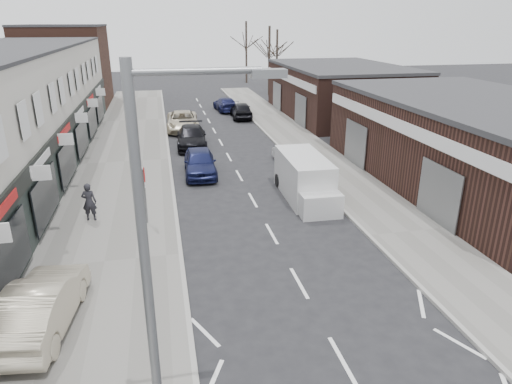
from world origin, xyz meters
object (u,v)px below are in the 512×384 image
warning_sign (145,178)px  parked_car_left_c (183,121)px  street_lamp (159,289)px  parked_car_left_b (192,137)px  parked_car_right_b (241,110)px  white_van (305,179)px  pedestrian (89,202)px  parked_car_right_c (226,104)px  parked_car_left_a (200,162)px  sedan_on_pavement (41,305)px  parked_car_right_a (291,156)px

warning_sign → parked_car_left_c: 18.94m
street_lamp → parked_car_left_c: 31.80m
parked_car_left_b → parked_car_left_c: (-0.32, 5.56, 0.03)m
parked_car_right_b → street_lamp: bearing=81.3°
white_van → pedestrian: bearing=-173.4°
parked_car_right_c → street_lamp: bearing=76.4°
parked_car_left_a → parked_car_right_c: 20.43m
sedan_on_pavement → parked_car_left_c: bearing=-95.4°
sedan_on_pavement → parked_car_left_c: (5.56, 25.64, -0.12)m
pedestrian → parked_car_right_b: 24.28m
parked_car_left_c → parked_car_right_a: 12.91m
pedestrian → parked_car_left_b: 13.47m
warning_sign → parked_car_left_b: warning_sign is taller
street_lamp → parked_car_right_a: bearing=68.2°
warning_sign → parked_car_right_a: (8.66, 7.27, -1.56)m
parked_car_left_a → parked_car_left_c: (-0.30, 12.04, -0.01)m
sedan_on_pavement → parked_car_right_c: (10.31, 33.54, -0.21)m
parked_car_left_c → sedan_on_pavement: bearing=-100.0°
warning_sign → parked_car_right_b: (8.28, 22.57, -1.45)m
sedan_on_pavement → parked_car_left_b: size_ratio=0.91×
warning_sign → white_van: 8.10m
sedan_on_pavement → parked_car_right_c: size_ratio=1.00×
white_van → parked_car_left_b: white_van is taller
pedestrian → parked_car_left_a: 7.99m
sedan_on_pavement → pedestrian: (0.39, 7.78, 0.12)m
white_van → parked_car_left_b: size_ratio=1.11×
street_lamp → parked_car_left_b: size_ratio=1.58×
parked_car_left_a → parked_car_left_b: 6.48m
parked_car_left_b → parked_car_right_a: bearing=-42.5°
parked_car_left_c → parked_car_right_c: bearing=61.2°
pedestrian → parked_car_left_b: pedestrian is taller
street_lamp → warning_sign: (-0.63, 12.80, -2.42)m
white_van → warning_sign: bearing=-165.7°
warning_sign → parked_car_right_a: size_ratio=0.69×
pedestrian → warning_sign: bearing=169.4°
pedestrian → parked_car_right_b: (10.81, 21.74, -0.24)m
parked_car_left_b → parked_car_right_c: bearing=75.0°
white_van → parked_car_left_c: (-5.17, 16.90, -0.26)m
parked_car_right_b → sedan_on_pavement: bearing=72.7°
street_lamp → pedestrian: (-3.16, 13.64, -3.62)m
parked_car_right_b → parked_car_left_a: bearing=74.9°
sedan_on_pavement → street_lamp: bearing=128.0°
street_lamp → parked_car_left_c: street_lamp is taller
parked_car_left_c → white_van: bearing=-70.7°
white_van → parked_car_right_c: bearing=92.3°
sedan_on_pavement → parked_car_left_c: 26.23m
pedestrian → parked_car_left_a: size_ratio=0.39×
warning_sign → parked_car_right_c: warning_sign is taller
parked_car_right_a → parked_car_right_b: size_ratio=0.89×
warning_sign → parked_car_left_a: size_ratio=0.60×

